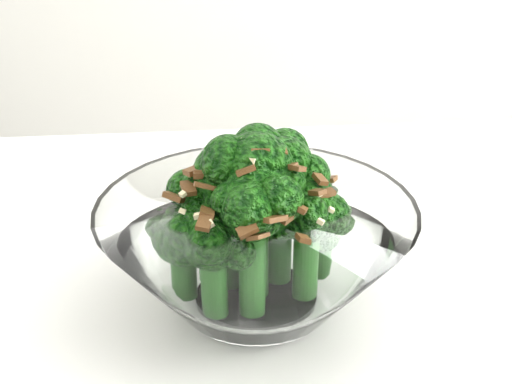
# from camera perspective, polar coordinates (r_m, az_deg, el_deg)

# --- Properties ---
(broccoli_dish) EXTENTS (0.21, 0.21, 0.13)m
(broccoli_dish) POSITION_cam_1_polar(r_m,az_deg,el_deg) (0.47, -0.08, -4.11)
(broccoli_dish) COLOR white
(broccoli_dish) RESTS_ON table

